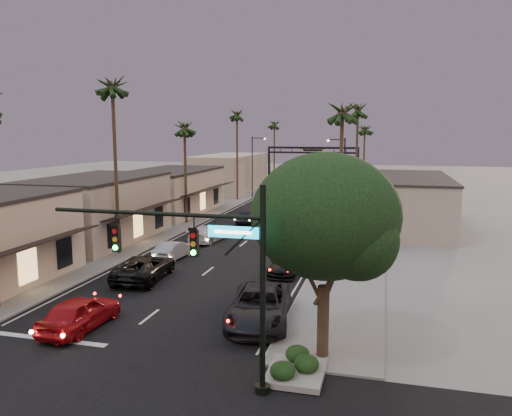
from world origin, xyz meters
The scene contains 31 objects.
ground centered at (0.00, 40.00, 0.00)m, with size 200.00×200.00×0.00m, color slate.
road centered at (0.00, 45.00, 0.00)m, with size 14.00×120.00×0.02m, color black.
sidewalk_left centered at (-9.50, 52.00, 0.06)m, with size 5.00×92.00×0.12m, color slate.
sidewalk_right centered at (9.50, 52.00, 0.06)m, with size 5.00×92.00×0.12m, color slate.
storefront_mid centered at (-13.00, 26.00, 2.75)m, with size 8.00×14.00×5.50m, color tan.
storefront_far centered at (-13.00, 42.00, 2.50)m, with size 8.00×16.00×5.00m, color #C1AD93.
storefront_dist centered at (-13.00, 65.00, 3.00)m, with size 8.00×20.00×6.00m, color tan.
building_right centered at (14.00, 40.00, 2.50)m, with size 8.00×18.00×5.00m, color tan.
traffic_signal centered at (5.69, 4.00, 5.08)m, with size 8.51×0.22×7.80m.
corner_tree centered at (9.48, 7.45, 5.98)m, with size 6.20×6.20×8.80m.
planter centered at (8.60, 5.50, 0.00)m, with size 2.20×2.60×0.24m, color gray.
arch centered at (0.00, 70.00, 5.53)m, with size 15.20×0.40×7.27m.
streetlight_right centered at (6.92, 45.00, 5.33)m, with size 2.13×0.30×9.00m.
streetlight_left centered at (-6.92, 58.00, 5.33)m, with size 2.13×0.30×9.00m.
palm_lb centered at (-8.60, 22.00, 13.39)m, with size 3.20×3.20×15.20m.
palm_lc centered at (-8.60, 36.00, 10.47)m, with size 3.20×3.20×12.20m.
palm_ld centered at (-8.60, 55.00, 12.42)m, with size 3.20×3.20×14.20m.
palm_ra centered at (8.60, 24.00, 11.44)m, with size 3.20×3.20×13.20m.
palm_rb centered at (8.60, 44.00, 12.42)m, with size 3.20×3.20×14.20m.
palm_rc centered at (8.60, 64.00, 10.47)m, with size 3.20×3.20×12.20m.
palm_far centered at (-8.30, 78.00, 11.44)m, with size 3.20×3.20×13.20m.
oncoming_red centered at (-2.54, 7.68, 0.84)m, with size 1.97×4.91×1.67m, color #990B10.
oncoming_pickup centered at (-3.39, 16.13, 0.82)m, with size 2.71×5.88×1.63m, color black.
oncoming_silver centered at (-3.75, 21.63, 0.70)m, with size 1.49×4.26×1.40m, color gray.
oncoming_white centered at (-3.25, 28.06, 0.72)m, with size 2.02×4.97×1.44m, color silver.
oncoming_dgrey centered at (-2.32, 38.10, 0.82)m, with size 1.94×4.82×1.64m, color black.
oncoming_grey_far centered at (-2.16, 54.01, 0.76)m, with size 1.62×4.64×1.53m, color #47484C.
curbside_near centered at (5.80, 10.71, 0.89)m, with size 2.97×6.44×1.79m, color black.
curbside_black centered at (5.30, 19.85, 0.66)m, with size 1.86×4.58×1.33m, color black.
curbside_grey centered at (6.20, 26.27, 0.75)m, with size 1.77×4.40×1.50m, color #434347.
curbside_far centered at (5.32, 46.86, 0.70)m, with size 1.48×4.24×1.40m, color black.
Camera 1 is at (11.71, -12.85, 9.60)m, focal length 35.00 mm.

